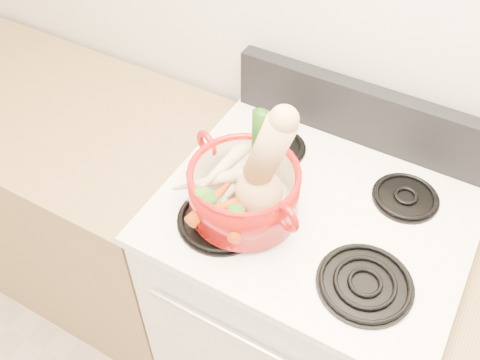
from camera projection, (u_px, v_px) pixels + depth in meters
The scene contains 26 objects.
wall_back at pixel (389, 23), 1.33m from camera, with size 3.50×0.02×2.60m, color beige.
stove_body at pixel (301, 304), 1.74m from camera, with size 0.76×0.65×0.92m, color white.
cooktop at pixel (316, 211), 1.39m from camera, with size 0.78×0.67×0.03m, color white.
control_backsplash at pixel (364, 114), 1.49m from camera, with size 0.76×0.05×0.18m, color black.
oven_handle at pixel (252, 345), 1.30m from camera, with size 0.02×0.02×0.60m, color silver.
counter_left at pixel (54, 186), 2.10m from camera, with size 1.36×0.65×0.90m, color olive.
burner_front_left at pixel (221, 219), 1.34m from camera, with size 0.22×0.22×0.02m, color black.
burner_front_right at pixel (365, 283), 1.21m from camera, with size 0.22×0.22×0.02m, color black.
burner_back_left at pixel (275, 147), 1.52m from camera, with size 0.17×0.17×0.02m, color black.
burner_back_right at pixel (406, 196), 1.39m from camera, with size 0.17×0.17×0.02m, color black.
dutch_oven at pixel (244, 191), 1.30m from camera, with size 0.27×0.27×0.13m, color #950C09.
pot_handle_left at pixel (207, 143), 1.35m from camera, with size 0.08×0.08×0.02m, color #950C09.
pot_handle_right at pixel (287, 218), 1.19m from camera, with size 0.08×0.08×0.02m, color #950C09.
squash at pixel (260, 162), 1.21m from camera, with size 0.13×0.13×0.30m, color #E4B675, non-canonical shape.
leek at pixel (260, 154), 1.25m from camera, with size 0.04×0.04×0.27m, color silver.
ginger at pixel (262, 181), 1.35m from camera, with size 0.08×0.06×0.04m, color tan.
parsnip_0 at pixel (231, 187), 1.33m from camera, with size 0.04×0.04×0.19m, color beige.
parsnip_1 at pixel (216, 180), 1.34m from camera, with size 0.04×0.04×0.18m, color beige.
parsnip_2 at pixel (252, 171), 1.35m from camera, with size 0.04×0.04×0.20m, color #EFE8C3.
parsnip_3 at pixel (205, 181), 1.32m from camera, with size 0.04×0.04×0.17m, color beige.
parsnip_4 at pixel (239, 161), 1.36m from camera, with size 0.04×0.04×0.19m, color beige.
parsnip_5 at pixel (221, 167), 1.33m from camera, with size 0.04×0.04×0.23m, color beige.
carrot_0 at pixel (235, 209), 1.29m from camera, with size 0.03×0.03×0.17m, color #BE3709.
carrot_1 at pixel (212, 201), 1.29m from camera, with size 0.04×0.04×0.17m, color #BA4B09.
carrot_2 at pixel (239, 210), 1.27m from camera, with size 0.03×0.03×0.17m, color #CC3A0A.
carrot_3 at pixel (231, 204), 1.28m from camera, with size 0.03×0.03×0.13m, color #C8440A.
Camera 1 is at (0.26, 0.53, 2.01)m, focal length 40.00 mm.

